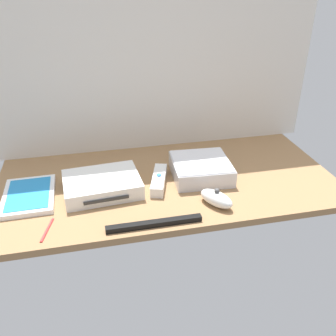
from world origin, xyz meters
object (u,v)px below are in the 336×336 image
Objects in this scene: mini_computer at (201,168)px; stylus_pen at (47,229)px; game_case at (29,196)px; game_console at (102,184)px; remote_wand at (159,180)px; sensor_bar at (154,224)px; remote_nunchuk at (216,199)px.

stylus_pen is (-44.12, -17.48, -2.29)cm from mini_computer.
game_console is at bearing -3.38° from game_case.
stylus_pen is at bearing -71.19° from game_case.
remote_wand is at bearing -169.80° from mini_computer.
mini_computer reaches higher than sensor_bar.
game_case is at bearing 148.11° from sensor_bar.
mini_computer is 13.64cm from remote_wand.
stylus_pen is at bearing -138.24° from game_console.
remote_nunchuk is at bearing -91.75° from mini_computer.
remote_wand is 19.66cm from sensor_bar.
mini_computer reaches higher than stylus_pen.
game_case is (-20.08, 0.81, -1.44)cm from game_console.
game_console is 20.15cm from game_case.
game_console is 16.40cm from remote_wand.
game_case reaches higher than sensor_bar.
game_console reaches higher than sensor_bar.
game_console is 29.87cm from mini_computer.
sensor_bar is at bearing -63.45° from game_console.
game_console is 1.15× the size of game_case.
game_case is (-49.85, -1.64, -1.88)cm from mini_computer.
game_console is at bearing 46.31° from stylus_pen.
stylus_pen is (-14.35, -15.03, -1.85)cm from game_console.
remote_nunchuk is at bearing -29.98° from remote_wand.
game_console is 20.86cm from stylus_pen.
game_console is at bearing 121.31° from sensor_bar.
remote_wand is 0.63× the size of sensor_bar.
stylus_pen is at bearing 147.93° from remote_nunchuk.
game_console is 1.23× the size of mini_computer.
stylus_pen is at bearing -137.24° from remote_wand.
stylus_pen is (5.73, -15.84, -0.41)cm from game_case.
game_console reaches higher than remote_wand.
mini_computer reaches higher than remote_nunchuk.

